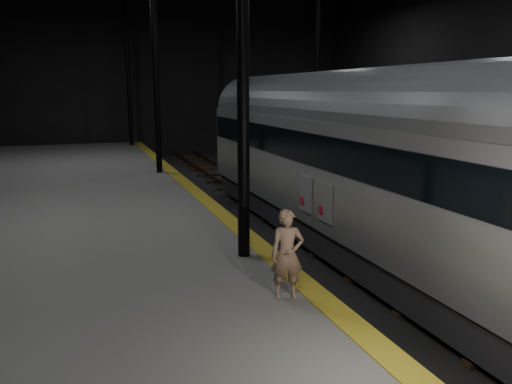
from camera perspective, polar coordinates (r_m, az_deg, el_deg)
name	(u,v)px	position (r m, az deg, el deg)	size (l,w,h in m)	color
ground	(317,234)	(16.33, 6.99, -4.80)	(44.00, 44.00, 0.00)	black
platform_left	(70,242)	(14.58, -20.53, -5.42)	(9.00, 43.80, 1.00)	#595956
platform_right	(499,202)	(20.60, 26.06, -1.04)	(9.00, 43.80, 1.00)	#595956
tactile_strip	(220,212)	(14.93, -4.17, -2.30)	(0.50, 43.80, 0.01)	olive
track	(317,232)	(16.31, 6.99, -4.57)	(2.40, 43.00, 0.24)	#3F3328
train	(356,157)	(13.84, 11.36, 3.97)	(2.82, 18.79, 5.02)	gray
woman	(287,254)	(8.70, 3.59, -7.13)	(0.58, 0.38, 1.58)	#8F6F57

